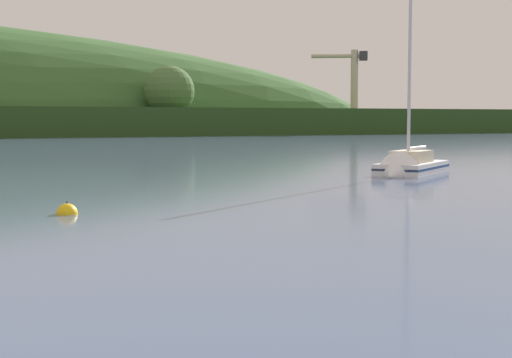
# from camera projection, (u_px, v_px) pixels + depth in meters

# --- Properties ---
(dockside_crane) EXTENTS (12.49, 7.31, 19.39)m
(dockside_crane) POSITION_uv_depth(u_px,v_px,m) (353.00, 93.00, 180.70)
(dockside_crane) COLOR #4C4C51
(dockside_crane) RESTS_ON ground
(sailboat_near_mooring) EXTENTS (7.77, 7.17, 12.83)m
(sailboat_near_mooring) POSITION_uv_depth(u_px,v_px,m) (407.00, 170.00, 47.54)
(sailboat_near_mooring) COLOR white
(sailboat_near_mooring) RESTS_ON ground
(mooring_buoy_midchannel) EXTENTS (0.78, 0.78, 0.86)m
(mooring_buoy_midchannel) POSITION_uv_depth(u_px,v_px,m) (67.00, 214.00, 27.93)
(mooring_buoy_midchannel) COLOR yellow
(mooring_buoy_midchannel) RESTS_ON ground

